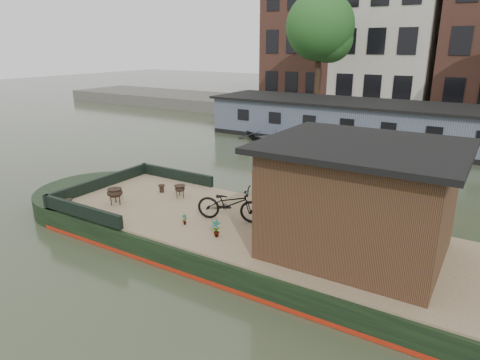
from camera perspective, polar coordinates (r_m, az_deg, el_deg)
The scene contains 19 objects.
ground at distance 10.91m, azimuth 3.50°, elevation -9.61°, with size 120.00×120.00×0.00m, color #2A3220.
houseboat_hull at distance 11.41m, azimuth -2.40°, elevation -6.78°, with size 14.01×4.02×0.60m.
houseboat_deck at distance 10.63m, azimuth 3.57°, elevation -6.61°, with size 11.80×3.80×0.05m, color #947F5C.
bow_bulwark at distance 13.53m, azimuth -15.64°, elevation -0.95°, with size 3.00×4.00×0.35m.
cabin at distance 9.41m, azimuth 15.51°, elevation -2.32°, with size 4.00×3.50×2.42m.
bicycle at distance 10.93m, azimuth -1.38°, elevation -3.17°, with size 0.60×1.73×0.91m, color black.
potted_plant_a at distance 10.12m, azimuth -3.21°, elevation -6.47°, with size 0.22×0.15×0.42m, color #945A2A.
potted_plant_b at distance 10.80m, azimuth 2.71°, elevation -5.00°, with size 0.20×0.16×0.36m, color brown.
potted_plant_d at distance 11.35m, azimuth 4.99°, elevation -3.36°, with size 0.32×0.32×0.57m, color brown.
potted_plant_e at distance 10.87m, azimuth -7.41°, elevation -5.23°, with size 0.15×0.10×0.28m, color brown.
brazier_front at distance 12.60m, azimuth -16.31°, elevation -2.11°, with size 0.43×0.43×0.46m, color black, non-canonical shape.
brazier_rear at distance 12.73m, azimuth -8.01°, elevation -1.54°, with size 0.36×0.36×0.38m, color black, non-canonical shape.
bollard_port at distance 13.32m, azimuth -10.40°, elevation -1.13°, with size 0.21×0.21×0.24m, color black.
bollard_stbd at distance 12.90m, azimuth -21.81°, elevation -2.82°, with size 0.19×0.19×0.21m, color black.
dinghy at distance 23.20m, azimuth 3.74°, elevation 6.13°, with size 2.55×3.58×0.74m, color black.
far_houseboat at distance 23.37m, azimuth 20.28°, elevation 6.66°, with size 20.40×4.40×2.11m.
quay at distance 29.77m, azimuth 22.88°, elevation 7.51°, with size 60.00×6.00×0.90m, color #47443F.
townhouse_row at distance 36.45m, azimuth 26.62°, elevation 20.50°, with size 27.25×8.00×16.50m.
tree_left at distance 29.72m, azimuth 10.92°, elevation 19.10°, with size 4.40×4.40×7.40m.
Camera 1 is at (4.55, -8.57, 4.99)m, focal length 32.00 mm.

